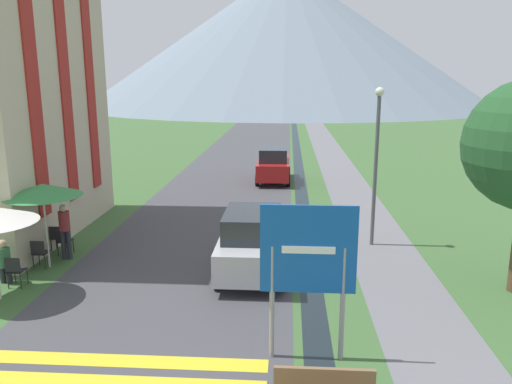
# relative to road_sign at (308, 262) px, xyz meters

# --- Properties ---
(ground_plane) EXTENTS (160.00, 160.00, 0.00)m
(ground_plane) POSITION_rel_road_sign_xyz_m (-0.95, 15.54, -2.00)
(ground_plane) COLOR #3D6033
(road) EXTENTS (6.40, 60.00, 0.01)m
(road) POSITION_rel_road_sign_xyz_m (-3.45, 25.54, -2.00)
(road) COLOR #424247
(road) RESTS_ON ground_plane
(footpath) EXTENTS (2.20, 60.00, 0.01)m
(footpath) POSITION_rel_road_sign_xyz_m (2.65, 25.54, -2.00)
(footpath) COLOR slate
(footpath) RESTS_ON ground_plane
(drainage_channel) EXTENTS (0.60, 60.00, 0.00)m
(drainage_channel) POSITION_rel_road_sign_xyz_m (0.25, 25.54, -2.00)
(drainage_channel) COLOR black
(drainage_channel) RESTS_ON ground_plane
(mountain_distant) EXTENTS (75.95, 75.95, 25.58)m
(mountain_distant) POSITION_rel_road_sign_xyz_m (-1.09, 89.62, 10.79)
(mountain_distant) COLOR slate
(mountain_distant) RESTS_ON ground_plane
(road_sign) EXTENTS (1.81, 0.11, 3.10)m
(road_sign) POSITION_rel_road_sign_xyz_m (0.00, 0.00, 0.00)
(road_sign) COLOR gray
(road_sign) RESTS_ON ground_plane
(parked_car_near) EXTENTS (1.89, 3.89, 1.82)m
(parked_car_near) POSITION_rel_road_sign_xyz_m (-1.35, 4.36, -1.09)
(parked_car_near) COLOR #B2B2B7
(parked_car_near) RESTS_ON ground_plane
(parked_car_far) EXTENTS (1.75, 3.96, 1.82)m
(parked_car_far) POSITION_rel_road_sign_xyz_m (-1.16, 17.07, -1.09)
(parked_car_far) COLOR #A31919
(parked_car_far) RESTS_ON ground_plane
(cafe_chair_far_left) EXTENTS (0.40, 0.40, 0.85)m
(cafe_chair_far_left) POSITION_rel_road_sign_xyz_m (-7.26, 5.35, -1.49)
(cafe_chair_far_left) COLOR #232328
(cafe_chair_far_left) RESTS_ON ground_plane
(cafe_chair_near_right) EXTENTS (0.40, 0.40, 0.85)m
(cafe_chair_near_right) POSITION_rel_road_sign_xyz_m (-7.46, 2.90, -1.49)
(cafe_chair_near_right) COLOR #232328
(cafe_chair_near_right) RESTS_ON ground_plane
(cafe_chair_far_right) EXTENTS (0.40, 0.40, 0.85)m
(cafe_chair_far_right) POSITION_rel_road_sign_xyz_m (-7.62, 5.67, -1.49)
(cafe_chair_far_right) COLOR #232328
(cafe_chair_far_right) RESTS_ON ground_plane
(cafe_chair_middle) EXTENTS (0.40, 0.40, 0.85)m
(cafe_chair_middle) POSITION_rel_road_sign_xyz_m (-7.48, 4.26, -1.49)
(cafe_chair_middle) COLOR #232328
(cafe_chair_middle) RESTS_ON ground_plane
(cafe_umbrella_middle_green) EXTENTS (2.18, 2.18, 2.47)m
(cafe_umbrella_middle_green) POSITION_rel_road_sign_xyz_m (-7.29, 4.38, 0.29)
(cafe_umbrella_middle_green) COLOR #B7B2A8
(cafe_umbrella_middle_green) RESTS_ON ground_plane
(person_seated_near) EXTENTS (0.32, 0.32, 1.21)m
(person_seated_near) POSITION_rel_road_sign_xyz_m (-7.90, 3.18, -1.33)
(person_seated_near) COLOR #282833
(person_seated_near) RESTS_ON ground_plane
(person_standing_terrace) EXTENTS (0.32, 0.32, 1.71)m
(person_standing_terrace) POSITION_rel_road_sign_xyz_m (-7.06, 5.05, -1.01)
(person_standing_terrace) COLOR #282833
(person_standing_terrace) RESTS_ON ground_plane
(streetlamp) EXTENTS (0.28, 0.28, 5.09)m
(streetlamp) POSITION_rel_road_sign_xyz_m (2.39, 7.02, 1.03)
(streetlamp) COLOR #515156
(streetlamp) RESTS_ON ground_plane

